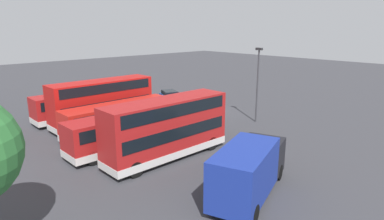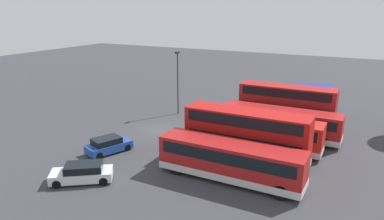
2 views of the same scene
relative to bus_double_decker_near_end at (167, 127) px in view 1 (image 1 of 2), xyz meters
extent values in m
plane|color=#38383D|center=(7.44, -11.81, -2.45)|extent=(140.00, 140.00, 0.00)
cube|color=#A51919|center=(0.00, 0.00, 0.00)|extent=(2.60, 10.13, 4.20)
cube|color=silver|center=(0.00, 0.00, -1.82)|extent=(2.64, 10.17, 0.55)
cube|color=black|center=(0.00, 0.00, -0.20)|extent=(2.65, 9.33, 0.90)
cube|color=black|center=(0.00, 0.00, 1.50)|extent=(2.65, 9.33, 0.90)
cube|color=black|center=(0.02, -5.09, -0.20)|extent=(2.25, 0.07, 1.10)
cylinder|color=black|center=(1.14, -3.65, -1.90)|extent=(0.31, 1.10, 1.10)
cylinder|color=black|center=(-1.11, -3.66, -1.90)|extent=(0.31, 1.10, 1.10)
cylinder|color=black|center=(1.11, 3.67, -1.90)|extent=(0.31, 1.10, 1.10)
cylinder|color=black|center=(-1.14, 3.66, -1.90)|extent=(0.31, 1.10, 1.10)
cube|color=#A51919|center=(3.73, 0.33, -0.80)|extent=(2.58, 11.60, 2.60)
cube|color=silver|center=(3.73, 0.33, -1.82)|extent=(2.62, 11.64, 0.55)
cube|color=black|center=(3.73, 0.33, -0.20)|extent=(2.64, 10.80, 0.90)
cube|color=black|center=(3.74, -5.49, -0.20)|extent=(2.25, 0.07, 1.10)
cylinder|color=black|center=(4.86, -4.06, -1.90)|extent=(0.30, 1.10, 1.10)
cylinder|color=black|center=(2.61, -4.07, -1.90)|extent=(0.30, 1.10, 1.10)
cylinder|color=black|center=(4.84, 4.73, -1.90)|extent=(0.30, 1.10, 1.10)
cylinder|color=black|center=(2.59, 4.72, -1.90)|extent=(0.30, 1.10, 1.10)
cube|color=red|center=(7.28, -0.24, -0.80)|extent=(2.62, 10.39, 2.60)
cube|color=silver|center=(7.28, -0.24, -1.82)|extent=(2.66, 10.43, 0.55)
cube|color=black|center=(7.28, -0.24, -0.20)|extent=(2.67, 9.59, 0.90)
cube|color=black|center=(7.31, -5.46, -0.20)|extent=(2.25, 0.07, 1.10)
cylinder|color=black|center=(8.43, -4.02, -1.90)|extent=(0.31, 1.10, 1.10)
cylinder|color=black|center=(6.18, -4.04, -1.90)|extent=(0.31, 1.10, 1.10)
cylinder|color=black|center=(8.38, 3.55, -1.90)|extent=(0.31, 1.10, 1.10)
cylinder|color=black|center=(6.13, 3.54, -1.90)|extent=(0.31, 1.10, 1.10)
cube|color=#B71411|center=(11.11, -0.70, 0.00)|extent=(2.65, 10.32, 4.20)
cube|color=silver|center=(11.11, -0.70, -1.82)|extent=(2.69, 10.36, 0.55)
cube|color=black|center=(11.11, -0.70, -0.20)|extent=(2.71, 9.52, 0.90)
cube|color=black|center=(11.11, -0.70, 1.50)|extent=(2.71, 9.52, 0.90)
cube|color=black|center=(11.16, -5.87, -0.20)|extent=(2.25, 0.08, 1.10)
cylinder|color=black|center=(12.27, -4.43, -1.90)|extent=(0.31, 1.10, 1.10)
cylinder|color=black|center=(10.02, -4.46, -1.90)|extent=(0.31, 1.10, 1.10)
cylinder|color=black|center=(12.20, 3.06, -1.90)|extent=(0.31, 1.10, 1.10)
cylinder|color=black|center=(9.95, 3.04, -1.90)|extent=(0.31, 1.10, 1.10)
cube|color=#A51919|center=(14.65, -0.68, -0.80)|extent=(2.62, 11.12, 2.60)
cube|color=silver|center=(14.65, -0.68, -1.82)|extent=(2.66, 11.16, 0.55)
cube|color=black|center=(14.65, -0.68, -0.20)|extent=(2.67, 10.32, 0.90)
cube|color=black|center=(14.62, -6.26, -0.20)|extent=(2.25, 0.07, 1.10)
cylinder|color=black|center=(15.75, -4.84, -1.90)|extent=(0.31, 1.10, 1.10)
cylinder|color=black|center=(13.50, -4.83, -1.90)|extent=(0.31, 1.10, 1.10)
cylinder|color=black|center=(15.80, 3.46, -1.90)|extent=(0.31, 1.10, 1.10)
cylinder|color=black|center=(13.55, 3.48, -1.90)|extent=(0.31, 1.10, 1.10)
cube|color=navy|center=(-7.98, 0.90, -0.65)|extent=(4.21, 6.02, 2.80)
cube|color=black|center=(-6.71, -2.63, -0.95)|extent=(3.03, 2.73, 2.20)
cylinder|color=black|center=(-5.65, -2.25, -1.95)|extent=(0.60, 1.04, 1.00)
cylinder|color=black|center=(-7.78, -3.01, -1.95)|extent=(0.60, 1.04, 1.00)
cylinder|color=black|center=(-7.50, 2.93, -1.95)|extent=(0.60, 1.04, 1.00)
cylinder|color=black|center=(-9.63, 2.16, -1.95)|extent=(0.60, 1.04, 1.00)
cube|color=#1E479E|center=(14.76, -12.38, -1.92)|extent=(4.39, 3.11, 0.70)
cube|color=black|center=(14.94, -12.45, -1.29)|extent=(2.84, 2.39, 0.55)
cylinder|color=black|center=(13.16, -12.63, -2.13)|extent=(0.68, 0.43, 0.64)
cylinder|color=black|center=(13.73, -11.13, -2.13)|extent=(0.68, 0.43, 0.64)
cylinder|color=black|center=(15.79, -13.63, -2.13)|extent=(0.68, 0.43, 0.64)
cylinder|color=black|center=(16.36, -12.13, -2.13)|extent=(0.68, 0.43, 0.64)
cube|color=silver|center=(20.12, -10.46, -1.92)|extent=(4.09, 4.72, 0.70)
cube|color=black|center=(20.00, -10.30, -1.29)|extent=(2.91, 3.16, 0.55)
cylinder|color=black|center=(21.73, -11.34, -2.13)|extent=(0.55, 0.65, 0.64)
cylinder|color=black|center=(20.43, -12.27, -2.13)|extent=(0.55, 0.65, 0.64)
cylinder|color=black|center=(19.81, -8.65, -2.13)|extent=(0.55, 0.65, 0.64)
cylinder|color=black|center=(18.50, -9.58, -2.13)|extent=(0.55, 0.65, 0.64)
cylinder|color=#38383D|center=(1.30, -12.89, 1.24)|extent=(0.16, 0.16, 7.37)
cube|color=#262628|center=(1.30, -12.89, 5.08)|extent=(0.70, 0.30, 0.24)
camera|label=1|loc=(-18.29, 14.57, 7.27)|focal=30.74mm
camera|label=2|loc=(37.73, 8.16, 10.25)|focal=33.22mm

